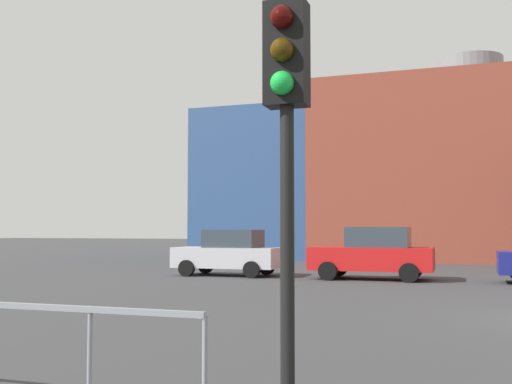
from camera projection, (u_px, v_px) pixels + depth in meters
The scene contains 4 objects.
building_backdrop at pixel (472, 177), 38.06m from camera, with size 33.63×12.93×12.57m.
parked_car_0 at pixel (229, 253), 24.10m from camera, with size 4.17×2.05×1.81m.
parked_car_1 at pixel (373, 253), 22.25m from camera, with size 4.40×2.16×1.91m.
traffic_light_near_left at pixel (286, 116), 5.15m from camera, with size 0.36×0.36×3.75m.
Camera 1 is at (-2.38, -13.40, 1.80)m, focal length 42.78 mm.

